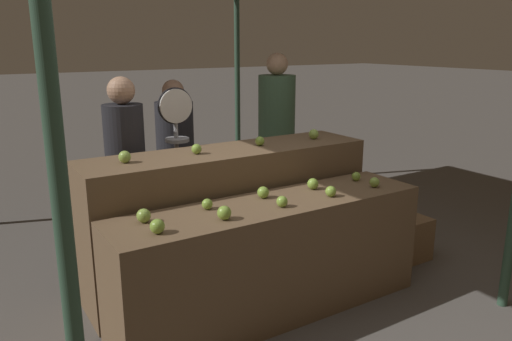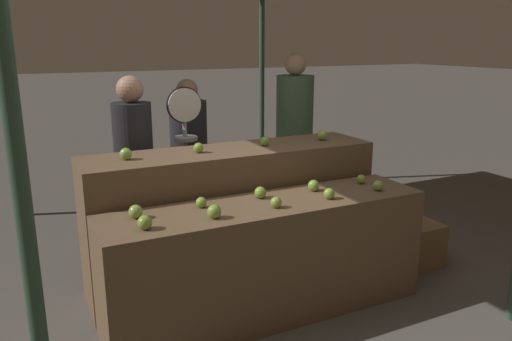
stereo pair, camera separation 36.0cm
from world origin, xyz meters
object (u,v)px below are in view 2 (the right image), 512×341
person_customer_left (189,148)px  person_customer_right (294,124)px  person_vendor_at_scale (134,160)px  wooden_crate_side (414,243)px  produce_scale (185,135)px

person_customer_left → person_customer_right: size_ratio=0.87×
person_vendor_at_scale → person_customer_right: person_customer_right is taller
person_customer_right → wooden_crate_side: size_ratio=4.66×
person_customer_left → wooden_crate_side: 2.23m
produce_scale → person_vendor_at_scale: person_vendor_at_scale is taller
person_vendor_at_scale → produce_scale: bearing=-156.7°
person_customer_left → wooden_crate_side: size_ratio=4.07×
produce_scale → person_customer_right: size_ratio=0.86×
person_vendor_at_scale → person_customer_right: bearing=-137.4°
person_vendor_at_scale → person_customer_left: bearing=-117.2°
person_customer_right → produce_scale: bearing=46.2°
wooden_crate_side → person_vendor_at_scale: bearing=155.0°
person_vendor_at_scale → person_customer_left: (0.64, 0.51, -0.06)m
person_customer_left → person_customer_right: (1.23, 0.11, 0.13)m
person_vendor_at_scale → person_customer_right: size_ratio=0.92×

